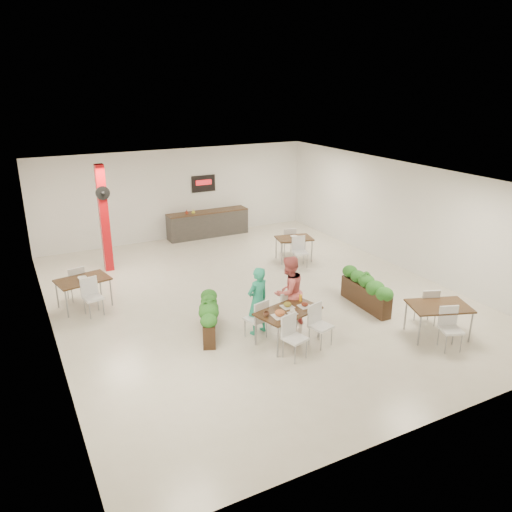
{
  "coord_description": "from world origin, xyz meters",
  "views": [
    {
      "loc": [
        -5.58,
        -10.82,
        5.43
      ],
      "look_at": [
        0.09,
        0.08,
        1.1
      ],
      "focal_mm": 35.0,
      "sensor_mm": 36.0,
      "label": 1
    }
  ],
  "objects": [
    {
      "name": "ground",
      "position": [
        0.0,
        0.0,
        0.0
      ],
      "size": [
        12.0,
        12.0,
        0.0
      ],
      "primitive_type": "plane",
      "color": "beige",
      "rests_on": "ground"
    },
    {
      "name": "planter_right",
      "position": [
        2.19,
        -1.87,
        0.49
      ],
      "size": [
        0.45,
        1.82,
        0.94
      ],
      "rotation": [
        0.0,
        0.0,
        1.53
      ],
      "color": "black",
      "rests_on": "ground"
    },
    {
      "name": "planter_left",
      "position": [
        -1.84,
        -1.33,
        0.48
      ],
      "size": [
        0.9,
        1.6,
        0.88
      ],
      "rotation": [
        0.0,
        0.0,
        1.18
      ],
      "color": "black",
      "rests_on": "ground"
    },
    {
      "name": "service_counter",
      "position": [
        1.0,
        5.65,
        0.49
      ],
      "size": [
        3.0,
        0.64,
        2.2
      ],
      "color": "#312E2C",
      "rests_on": "ground"
    },
    {
      "name": "side_table_c",
      "position": [
        2.64,
        -3.81,
        0.63
      ],
      "size": [
        1.51,
        1.66,
        0.92
      ],
      "rotation": [
        0.0,
        0.0,
        -0.36
      ],
      "color": "black",
      "rests_on": "ground"
    },
    {
      "name": "room_shell",
      "position": [
        0.0,
        0.0,
        2.01
      ],
      "size": [
        10.1,
        12.1,
        3.22
      ],
      "color": "white",
      "rests_on": "ground"
    },
    {
      "name": "main_table",
      "position": [
        -0.47,
        -2.49,
        0.64
      ],
      "size": [
        1.59,
        1.88,
        0.92
      ],
      "rotation": [
        0.0,
        0.0,
        0.25
      ],
      "color": "black",
      "rests_on": "ground"
    },
    {
      "name": "red_column",
      "position": [
        -3.0,
        3.79,
        1.64
      ],
      "size": [
        0.4,
        0.41,
        3.2
      ],
      "color": "#B60C12",
      "rests_on": "ground"
    },
    {
      "name": "diner_woman",
      "position": [
        -0.06,
        -1.83,
        0.85
      ],
      "size": [
        0.96,
        0.83,
        1.7
      ],
      "primitive_type": "imported",
      "rotation": [
        0.0,
        0.0,
        3.4
      ],
      "color": "#EC6B69",
      "rests_on": "ground"
    },
    {
      "name": "side_table_a",
      "position": [
        -4.1,
        1.42,
        0.63
      ],
      "size": [
        1.38,
        1.67,
        0.92
      ],
      "rotation": [
        0.0,
        0.0,
        0.2
      ],
      "color": "black",
      "rests_on": "ground"
    },
    {
      "name": "side_table_b",
      "position": [
        2.42,
        1.95,
        0.62
      ],
      "size": [
        1.24,
        1.67,
        0.92
      ],
      "rotation": [
        0.0,
        0.0,
        -0.22
      ],
      "color": "black",
      "rests_on": "ground"
    },
    {
      "name": "diner_man",
      "position": [
        -0.86,
        -1.83,
        0.79
      ],
      "size": [
        0.66,
        0.51,
        1.59
      ],
      "primitive_type": "imported",
      "rotation": [
        0.0,
        0.0,
        3.4
      ],
      "color": "#25A480",
      "rests_on": "ground"
    }
  ]
}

